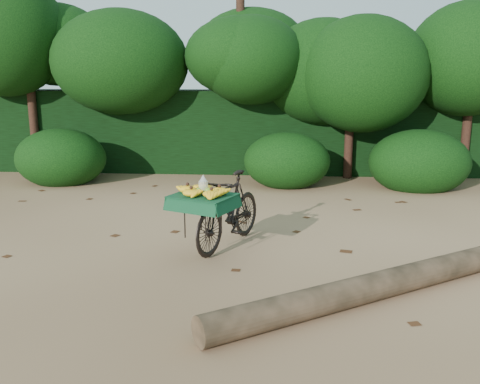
{
  "coord_description": "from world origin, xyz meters",
  "views": [
    {
      "loc": [
        1.32,
        -5.44,
        2.06
      ],
      "look_at": [
        0.89,
        0.31,
        0.77
      ],
      "focal_mm": 38.0,
      "sensor_mm": 36.0,
      "label": 1
    }
  ],
  "objects": [
    {
      "name": "bush_clumps",
      "position": [
        0.5,
        4.3,
        0.45
      ],
      "size": [
        8.8,
        1.7,
        0.9
      ],
      "primitive_type": null,
      "color": "black",
      "rests_on": "ground"
    },
    {
      "name": "tree_row",
      "position": [
        -0.65,
        5.5,
        2.0
      ],
      "size": [
        14.5,
        2.0,
        4.0
      ],
      "primitive_type": null,
      "color": "black",
      "rests_on": "ground"
    },
    {
      "name": "hedge_backdrop",
      "position": [
        0.0,
        6.3,
        0.9
      ],
      "size": [
        26.0,
        1.8,
        1.8
      ],
      "primitive_type": "cube",
      "color": "black",
      "rests_on": "ground"
    },
    {
      "name": "fallen_log",
      "position": [
        2.27,
        -0.85,
        0.13
      ],
      "size": [
        3.24,
        2.27,
        0.27
      ],
      "primitive_type": "cylinder",
      "rotation": [
        1.57,
        0.0,
        -0.99
      ],
      "color": "brown",
      "rests_on": "ground"
    },
    {
      "name": "leaf_litter",
      "position": [
        0.0,
        0.65,
        0.01
      ],
      "size": [
        7.0,
        7.3,
        0.01
      ],
      "primitive_type": null,
      "color": "#482613",
      "rests_on": "ground"
    },
    {
      "name": "ground",
      "position": [
        0.0,
        0.0,
        0.0
      ],
      "size": [
        80.0,
        80.0,
        0.0
      ],
      "primitive_type": "plane",
      "color": "tan",
      "rests_on": "ground"
    },
    {
      "name": "vendor_bicycle",
      "position": [
        0.72,
        0.61,
        0.48
      ],
      "size": [
        1.16,
        1.73,
        0.94
      ],
      "rotation": [
        0.0,
        0.0,
        -0.41
      ],
      "color": "black",
      "rests_on": "ground"
    }
  ]
}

